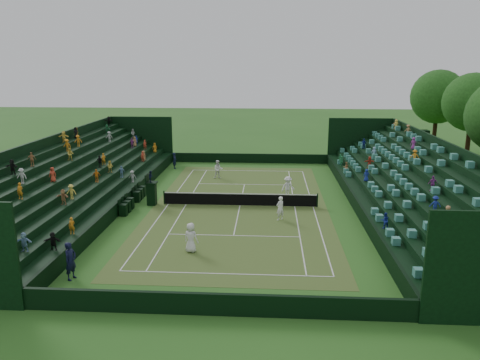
% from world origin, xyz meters
% --- Properties ---
extents(ground, '(160.00, 160.00, 0.00)m').
position_xyz_m(ground, '(0.00, 0.00, 0.00)').
color(ground, '#2A601E').
rests_on(ground, ground).
extents(court_surface, '(12.97, 26.77, 0.01)m').
position_xyz_m(court_surface, '(0.00, 0.00, 0.01)').
color(court_surface, '#387426').
rests_on(court_surface, ground).
extents(perimeter_wall_north, '(17.17, 0.20, 1.00)m').
position_xyz_m(perimeter_wall_north, '(0.00, 15.88, 0.50)').
color(perimeter_wall_north, black).
rests_on(perimeter_wall_north, ground).
extents(perimeter_wall_south, '(17.17, 0.20, 1.00)m').
position_xyz_m(perimeter_wall_south, '(0.00, -15.88, 0.50)').
color(perimeter_wall_south, black).
rests_on(perimeter_wall_south, ground).
extents(perimeter_wall_east, '(0.20, 31.77, 1.00)m').
position_xyz_m(perimeter_wall_east, '(8.48, 0.00, 0.50)').
color(perimeter_wall_east, black).
rests_on(perimeter_wall_east, ground).
extents(perimeter_wall_west, '(0.20, 31.77, 1.00)m').
position_xyz_m(perimeter_wall_west, '(-8.48, 0.00, 0.50)').
color(perimeter_wall_west, black).
rests_on(perimeter_wall_west, ground).
extents(north_grandstand, '(6.60, 32.00, 4.90)m').
position_xyz_m(north_grandstand, '(12.66, 0.00, 1.55)').
color(north_grandstand, black).
rests_on(north_grandstand, ground).
extents(south_grandstand, '(6.60, 32.00, 4.90)m').
position_xyz_m(south_grandstand, '(-12.66, 0.00, 1.55)').
color(south_grandstand, black).
rests_on(south_grandstand, ground).
extents(tennis_net, '(11.67, 0.10, 1.06)m').
position_xyz_m(tennis_net, '(0.00, 0.00, 0.53)').
color(tennis_net, black).
rests_on(tennis_net, ground).
extents(scoreboard_tower, '(2.00, 1.00, 3.70)m').
position_xyz_m(scoreboard_tower, '(17.75, 16.00, 3.14)').
color(scoreboard_tower, black).
rests_on(scoreboard_tower, ground).
extents(umpire_chair, '(0.84, 0.84, 2.65)m').
position_xyz_m(umpire_chair, '(-6.71, -0.16, 1.13)').
color(umpire_chair, black).
rests_on(umpire_chair, ground).
extents(courtside_chairs, '(0.55, 5.52, 1.20)m').
position_xyz_m(courtside_chairs, '(-8.08, -0.40, 0.45)').
color(courtside_chairs, black).
rests_on(courtside_chairs, ground).
extents(player_near_west, '(0.98, 0.79, 1.72)m').
position_xyz_m(player_near_west, '(-2.22, -9.11, 0.86)').
color(player_near_west, white).
rests_on(player_near_west, ground).
extents(player_near_east, '(0.73, 0.69, 1.68)m').
position_xyz_m(player_near_east, '(2.94, -3.17, 0.84)').
color(player_near_east, white).
rests_on(player_near_east, ground).
extents(player_far_west, '(0.93, 0.77, 1.72)m').
position_xyz_m(player_far_west, '(-2.58, 8.56, 0.86)').
color(player_far_west, white).
rests_on(player_far_west, ground).
extents(player_far_east, '(1.31, 1.08, 1.76)m').
position_xyz_m(player_far_east, '(3.68, 2.39, 0.88)').
color(player_far_east, white).
rests_on(player_far_east, ground).
extents(line_judge_north, '(0.49, 0.66, 1.65)m').
position_xyz_m(line_judge_north, '(-7.48, 12.55, 0.83)').
color(line_judge_north, black).
rests_on(line_judge_north, ground).
extents(line_judge_south, '(0.65, 0.81, 1.94)m').
position_xyz_m(line_judge_south, '(-7.56, -12.92, 0.97)').
color(line_judge_south, black).
rests_on(line_judge_south, ground).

